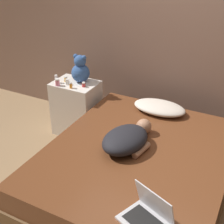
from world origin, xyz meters
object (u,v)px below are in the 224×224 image
Objects in this scene: bottle_pink at (57,82)px; bottle_clear at (56,79)px; bottle_white at (67,82)px; bottle_orange at (71,85)px; pillow at (159,107)px; laptop at (148,215)px; bottle_amber at (66,79)px; bottle_red at (84,85)px; person_lying at (127,138)px; teddy_bear at (80,70)px.

bottle_pink is 0.09m from bottle_clear.
bottle_white is 0.12m from bottle_orange.
laptop is (0.47, -1.54, 0.00)m from pillow.
bottle_white is 0.09m from bottle_amber.
person_lying is at bearing -36.63° from bottle_red.
teddy_bear is at bearing 156.56° from laptop.
bottle_white reaches higher than pillow.
person_lying is 0.91m from laptop.
bottle_orange reaches higher than bottle_red.
bottle_clear is at bearing 164.13° from person_lying.
bottle_clear is (-1.76, 1.36, 0.17)m from laptop.
person_lying is 1.15m from bottle_orange.
laptop is 1.17× the size of teddy_bear.
person_lying is at bearing -24.61° from bottle_pink.
bottle_red reaches higher than pillow.
bottle_white is at bearing -170.15° from bottle_red.
person_lying is at bearing -29.01° from bottle_orange.
bottle_amber is (-0.07, 0.06, -0.00)m from bottle_white.
bottle_clear reaches higher than person_lying.
bottle_orange is (-1.00, 0.55, 0.12)m from person_lying.
bottle_pink is at bearing -158.88° from bottle_red.
person_lying is 1.68× the size of laptop.
teddy_bear is 0.22m from bottle_white.
bottle_red is at bearing -5.54° from bottle_amber.
laptop is 2.12m from bottle_white.
bottle_pink is 0.14m from bottle_amber.
bottle_clear is at bearing -172.09° from pillow.
laptop is 6.97× the size of bottle_red.
laptop is 2.00m from bottle_orange.
bottle_white is at bearing -122.44° from teddy_bear.
pillow is 8.39× the size of bottle_white.
bottle_white is 1.22× the size of bottle_red.
pillow is at bearing 7.91° from bottle_clear.
bottle_orange is (-1.04, -0.23, 0.15)m from pillow.
bottle_white is 0.12m from bottle_pink.
bottle_clear is at bearing -171.94° from bottle_red.
bottle_orange is at bearing 161.05° from person_lying.
laptop is 5.72× the size of bottle_white.
bottle_white is 0.15m from bottle_clear.
teddy_bear is 4.94× the size of bottle_amber.
person_lying reaches higher than pillow.
pillow is 0.79m from person_lying.
teddy_bear reaches higher than person_lying.
teddy_bear reaches higher than bottle_white.
laptop reaches higher than pillow.
teddy_bear is at bearing 134.11° from bottle_red.
bottle_red is (-0.89, 0.66, 0.11)m from person_lying.
bottle_orange is (0.19, 0.01, -0.01)m from bottle_pink.
teddy_bear reaches higher than laptop.
bottle_amber is 0.70× the size of bottle_clear.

